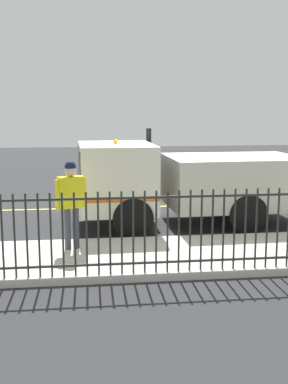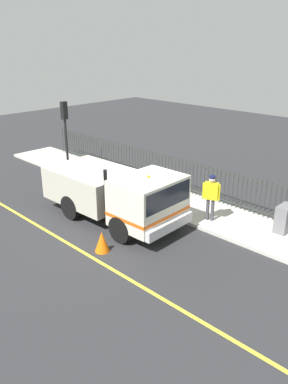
# 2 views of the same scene
# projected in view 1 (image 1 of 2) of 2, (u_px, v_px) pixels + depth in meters

# --- Properties ---
(ground_plane) EXTENTS (51.06, 51.06, 0.00)m
(ground_plane) POSITION_uv_depth(u_px,v_px,m) (161.00, 226.00, 12.75)
(ground_plane) COLOR #2B2B2D
(ground_plane) RESTS_ON ground
(sidewalk_slab) EXTENTS (2.57, 23.21, 0.13)m
(sidewalk_slab) POSITION_uv_depth(u_px,v_px,m) (182.00, 255.00, 10.04)
(sidewalk_slab) COLOR beige
(sidewalk_slab) RESTS_ON ground
(lane_marking) EXTENTS (0.12, 20.89, 0.01)m
(lane_marking) POSITION_uv_depth(u_px,v_px,m) (148.00, 207.00, 15.21)
(lane_marking) COLOR yellow
(lane_marking) RESTS_ON ground
(work_truck) EXTENTS (2.61, 5.92, 2.46)m
(work_truck) POSITION_uv_depth(u_px,v_px,m) (175.00, 179.00, 12.67)
(work_truck) COLOR silver
(work_truck) RESTS_ON ground
(worker_standing) EXTENTS (0.42, 0.62, 1.83)m
(worker_standing) POSITION_uv_depth(u_px,v_px,m) (71.00, 195.00, 10.10)
(worker_standing) COLOR yellow
(worker_standing) RESTS_ON sidewalk_slab
(iron_fence) EXTENTS (0.04, 19.76, 1.48)m
(iron_fence) POSITION_uv_depth(u_px,v_px,m) (196.00, 230.00, 8.79)
(iron_fence) COLOR #2D332D
(iron_fence) RESTS_ON sidewalk_slab
(traffic_cone) EXTENTS (0.49, 0.49, 0.70)m
(traffic_cone) POSITION_uv_depth(u_px,v_px,m) (119.00, 199.00, 14.55)
(traffic_cone) COLOR orange
(traffic_cone) RESTS_ON ground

